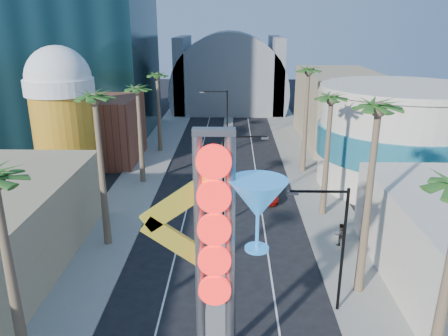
# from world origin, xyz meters

# --- Properties ---
(sidewalk_west) EXTENTS (5.00, 100.00, 0.15)m
(sidewalk_west) POSITION_xyz_m (-9.50, 35.00, 0.07)
(sidewalk_west) COLOR gray
(sidewalk_west) RESTS_ON ground
(sidewalk_east) EXTENTS (5.00, 100.00, 0.15)m
(sidewalk_east) POSITION_xyz_m (9.50, 35.00, 0.07)
(sidewalk_east) COLOR gray
(sidewalk_east) RESTS_ON ground
(median) EXTENTS (1.60, 84.00, 0.15)m
(median) POSITION_xyz_m (0.00, 38.00, 0.07)
(median) COLOR gray
(median) RESTS_ON ground
(brick_filler_west) EXTENTS (10.00, 10.00, 8.00)m
(brick_filler_west) POSITION_xyz_m (-16.00, 38.00, 4.00)
(brick_filler_west) COLOR brown
(brick_filler_west) RESTS_ON ground
(filler_east) EXTENTS (10.00, 20.00, 10.00)m
(filler_east) POSITION_xyz_m (16.00, 48.00, 5.00)
(filler_east) COLOR tan
(filler_east) RESTS_ON ground
(beer_mug) EXTENTS (7.00, 7.00, 14.50)m
(beer_mug) POSITION_xyz_m (-17.00, 30.00, 7.84)
(beer_mug) COLOR #BF7319
(beer_mug) RESTS_ON ground
(turquoise_building) EXTENTS (16.60, 16.60, 10.60)m
(turquoise_building) POSITION_xyz_m (18.00, 30.00, 5.25)
(turquoise_building) COLOR beige
(turquoise_building) RESTS_ON ground
(canopy) EXTENTS (22.00, 16.00, 22.00)m
(canopy) POSITION_xyz_m (0.00, 72.00, 4.31)
(canopy) COLOR slate
(canopy) RESTS_ON ground
(neon_sign) EXTENTS (6.53, 2.60, 12.55)m
(neon_sign) POSITION_xyz_m (0.82, 2.96, 7.31)
(neon_sign) COLOR gray
(neon_sign) RESTS_ON ground
(streetlight_0) EXTENTS (3.79, 0.25, 8.00)m
(streetlight_0) POSITION_xyz_m (0.55, 20.00, 4.88)
(streetlight_0) COLOR black
(streetlight_0) RESTS_ON ground
(streetlight_1) EXTENTS (3.79, 0.25, 8.00)m
(streetlight_1) POSITION_xyz_m (-0.55, 44.00, 4.88)
(streetlight_1) COLOR black
(streetlight_1) RESTS_ON ground
(streetlight_2) EXTENTS (3.45, 0.25, 8.00)m
(streetlight_2) POSITION_xyz_m (6.72, 8.00, 4.83)
(streetlight_2) COLOR black
(streetlight_2) RESTS_ON ground
(palm_1) EXTENTS (2.40, 2.40, 12.70)m
(palm_1) POSITION_xyz_m (-9.00, 16.00, 10.82)
(palm_1) COLOR brown
(palm_1) RESTS_ON ground
(palm_2) EXTENTS (2.40, 2.40, 11.20)m
(palm_2) POSITION_xyz_m (-9.00, 30.00, 9.48)
(palm_2) COLOR brown
(palm_2) RESTS_ON ground
(palm_3) EXTENTS (2.40, 2.40, 11.20)m
(palm_3) POSITION_xyz_m (-9.00, 42.00, 9.48)
(palm_3) COLOR brown
(palm_3) RESTS_ON ground
(palm_5) EXTENTS (2.40, 2.40, 13.20)m
(palm_5) POSITION_xyz_m (9.00, 10.00, 11.27)
(palm_5) COLOR brown
(palm_5) RESTS_ON ground
(palm_6) EXTENTS (2.40, 2.40, 11.70)m
(palm_6) POSITION_xyz_m (9.00, 22.00, 9.93)
(palm_6) COLOR brown
(palm_6) RESTS_ON ground
(palm_7) EXTENTS (2.40, 2.40, 12.70)m
(palm_7) POSITION_xyz_m (9.00, 34.00, 10.82)
(palm_7) COLOR brown
(palm_7) RESTS_ON ground
(red_pickup) EXTENTS (2.39, 5.04, 1.39)m
(red_pickup) POSITION_xyz_m (4.03, 25.66, 0.70)
(red_pickup) COLOR #B7150E
(red_pickup) RESTS_ON ground
(pedestrian_b) EXTENTS (0.96, 0.79, 1.81)m
(pedestrian_b) POSITION_xyz_m (9.16, 16.02, 1.05)
(pedestrian_b) COLOR gray
(pedestrian_b) RESTS_ON sidewalk_east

